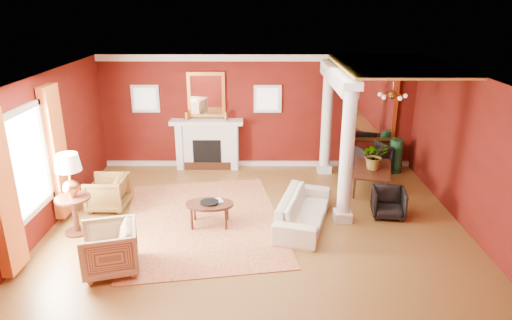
{
  "coord_description": "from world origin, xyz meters",
  "views": [
    {
      "loc": [
        0.01,
        -7.91,
        4.21
      ],
      "look_at": [
        -0.03,
        0.67,
        1.15
      ],
      "focal_mm": 32.0,
      "sensor_mm": 36.0,
      "label": 1
    }
  ],
  "objects_px": {
    "dining_table": "(373,172)",
    "armchair_leopard": "(107,191)",
    "sofa": "(304,205)",
    "armchair_stripe": "(109,247)",
    "side_table": "(70,180)",
    "coffee_table": "(210,205)"
  },
  "relations": [
    {
      "from": "coffee_table",
      "to": "armchair_leopard",
      "type": "bearing_deg",
      "value": 161.43
    },
    {
      "from": "armchair_leopard",
      "to": "dining_table",
      "type": "relative_size",
      "value": 0.54
    },
    {
      "from": "armchair_stripe",
      "to": "coffee_table",
      "type": "bearing_deg",
      "value": 121.98
    },
    {
      "from": "sofa",
      "to": "dining_table",
      "type": "relative_size",
      "value": 1.39
    },
    {
      "from": "sofa",
      "to": "coffee_table",
      "type": "relative_size",
      "value": 2.2
    },
    {
      "from": "dining_table",
      "to": "sofa",
      "type": "bearing_deg",
      "value": 150.3
    },
    {
      "from": "sofa",
      "to": "armchair_stripe",
      "type": "xyz_separation_m",
      "value": [
        -3.28,
        -1.64,
        0.04
      ]
    },
    {
      "from": "armchair_leopard",
      "to": "dining_table",
      "type": "distance_m",
      "value": 5.91
    },
    {
      "from": "side_table",
      "to": "dining_table",
      "type": "distance_m",
      "value": 6.48
    },
    {
      "from": "side_table",
      "to": "armchair_stripe",
      "type": "bearing_deg",
      "value": -50.71
    },
    {
      "from": "armchair_stripe",
      "to": "sofa",
      "type": "bearing_deg",
      "value": 101.09
    },
    {
      "from": "side_table",
      "to": "dining_table",
      "type": "xyz_separation_m",
      "value": [
        6.09,
        2.13,
        -0.66
      ]
    },
    {
      "from": "side_table",
      "to": "dining_table",
      "type": "bearing_deg",
      "value": 19.29
    },
    {
      "from": "dining_table",
      "to": "armchair_leopard",
      "type": "bearing_deg",
      "value": 115.84
    },
    {
      "from": "armchair_stripe",
      "to": "dining_table",
      "type": "relative_size",
      "value": 0.59
    },
    {
      "from": "armchair_stripe",
      "to": "side_table",
      "type": "height_order",
      "value": "side_table"
    },
    {
      "from": "sofa",
      "to": "coffee_table",
      "type": "xyz_separation_m",
      "value": [
        -1.83,
        -0.06,
        0.02
      ]
    },
    {
      "from": "armchair_leopard",
      "to": "side_table",
      "type": "distance_m",
      "value": 1.29
    },
    {
      "from": "sofa",
      "to": "armchair_leopard",
      "type": "height_order",
      "value": "sofa"
    },
    {
      "from": "sofa",
      "to": "armchair_leopard",
      "type": "xyz_separation_m",
      "value": [
        -4.05,
        0.69,
        -0.01
      ]
    },
    {
      "from": "armchair_stripe",
      "to": "side_table",
      "type": "distance_m",
      "value": 1.76
    },
    {
      "from": "coffee_table",
      "to": "dining_table",
      "type": "relative_size",
      "value": 0.63
    }
  ]
}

